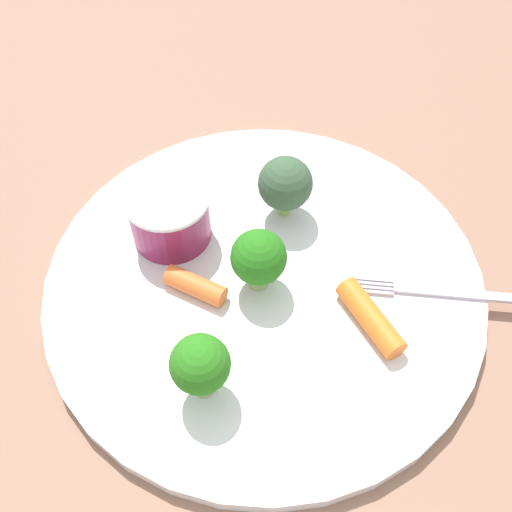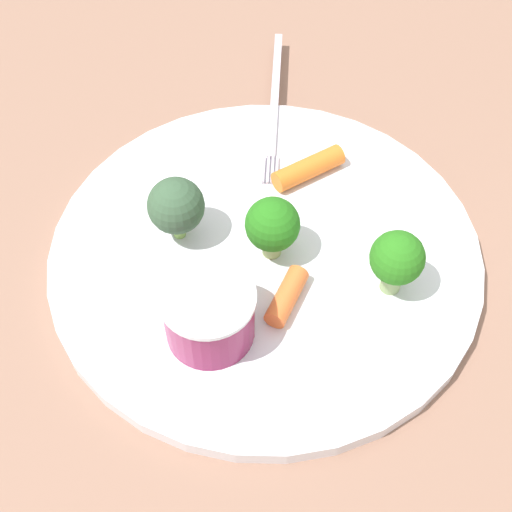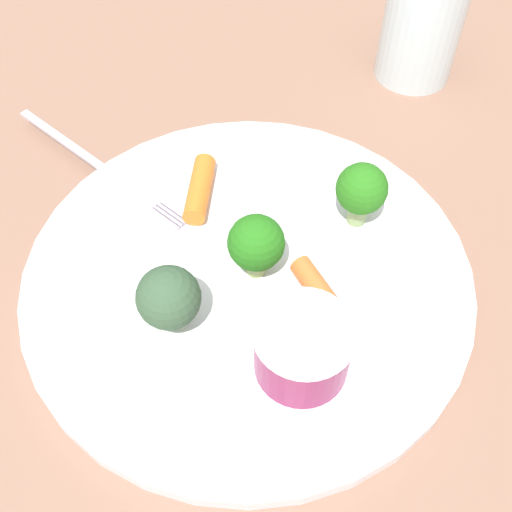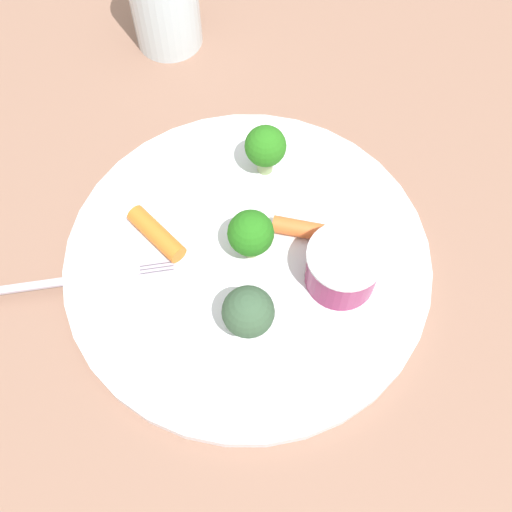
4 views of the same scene
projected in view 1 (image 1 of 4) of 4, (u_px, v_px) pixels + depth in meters
The scene contains 9 objects.
ground_plane at pixel (264, 287), 0.43m from camera, with size 2.40×2.40×0.00m, color #8D6754.
plate at pixel (264, 283), 0.43m from camera, with size 0.31×0.31×0.01m, color white.
sauce_cup at pixel (169, 216), 0.43m from camera, with size 0.06×0.06×0.04m.
broccoli_floret_0 at pixel (258, 258), 0.40m from camera, with size 0.04×0.04×0.05m.
broccoli_floret_1 at pixel (200, 365), 0.35m from camera, with size 0.04×0.04×0.05m.
broccoli_floret_2 at pixel (285, 184), 0.43m from camera, with size 0.04×0.04×0.05m.
carrot_stick_0 at pixel (195, 286), 0.41m from camera, with size 0.01×0.01×0.04m, color orange.
carrot_stick_1 at pixel (370, 317), 0.39m from camera, with size 0.02×0.02×0.06m, color orange.
fork at pixel (485, 296), 0.41m from camera, with size 0.12×0.15×0.00m.
Camera 1 is at (-0.18, -0.16, 0.36)m, focal length 42.38 mm.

